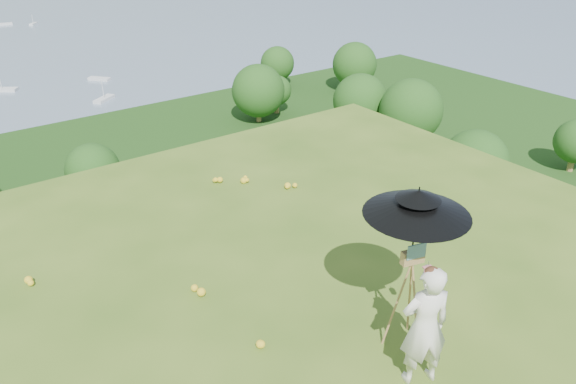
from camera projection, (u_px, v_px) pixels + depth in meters
ground at (315, 355)px, 6.83m from camera, size 14.00×14.00×0.00m
forest_slope at (35, 378)px, 45.14m from camera, size 140.00×56.00×22.00m
wildflowers at (302, 340)px, 6.98m from camera, size 10.00×10.50×0.12m
painter at (425, 326)px, 6.15m from camera, size 0.66×0.56×1.55m
field_easel at (408, 294)px, 6.71m from camera, size 0.69×0.69×1.48m
sun_umbrella at (415, 224)px, 6.30m from camera, size 1.56×1.56×0.94m
painter_cap at (433, 271)px, 5.82m from camera, size 0.23×0.26×0.10m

